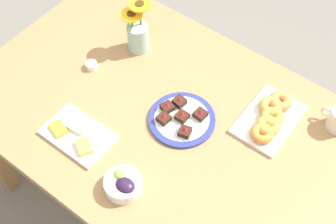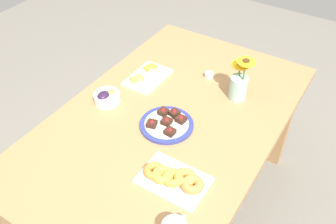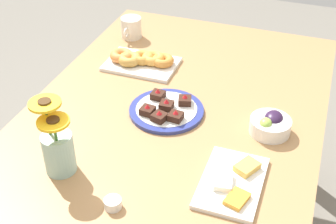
% 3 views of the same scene
% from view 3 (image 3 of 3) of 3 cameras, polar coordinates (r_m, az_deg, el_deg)
% --- Properties ---
extents(dining_table, '(1.60, 1.00, 0.74)m').
position_cam_3_polar(dining_table, '(1.62, -0.00, -3.59)').
color(dining_table, '#A87A4C').
rests_on(dining_table, ground_plane).
extents(coffee_mug, '(0.12, 0.09, 0.09)m').
position_cam_3_polar(coffee_mug, '(2.08, -4.51, 10.24)').
color(coffee_mug, silver).
rests_on(coffee_mug, dining_table).
extents(grape_bowl, '(0.13, 0.13, 0.07)m').
position_cam_3_polar(grape_bowl, '(1.54, 12.38, -1.50)').
color(grape_bowl, white).
rests_on(grape_bowl, dining_table).
extents(cheese_platter, '(0.26, 0.17, 0.03)m').
position_cam_3_polar(cheese_platter, '(1.35, 7.89, -8.43)').
color(cheese_platter, white).
rests_on(cheese_platter, dining_table).
extents(croissant_platter, '(0.19, 0.28, 0.05)m').
position_cam_3_polar(croissant_platter, '(1.87, -3.30, 6.32)').
color(croissant_platter, white).
rests_on(croissant_platter, dining_table).
extents(jam_cup_honey, '(0.05, 0.05, 0.03)m').
position_cam_3_polar(jam_cup_honey, '(1.28, -6.75, -10.96)').
color(jam_cup_honey, white).
rests_on(jam_cup_honey, dining_table).
extents(dessert_plate, '(0.26, 0.26, 0.05)m').
position_cam_3_polar(dessert_plate, '(1.60, -0.21, 0.27)').
color(dessert_plate, navy).
rests_on(dessert_plate, dining_table).
extents(flower_vase, '(0.11, 0.12, 0.24)m').
position_cam_3_polar(flower_vase, '(1.37, -13.30, -4.30)').
color(flower_vase, '#99C1B7').
rests_on(flower_vase, dining_table).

